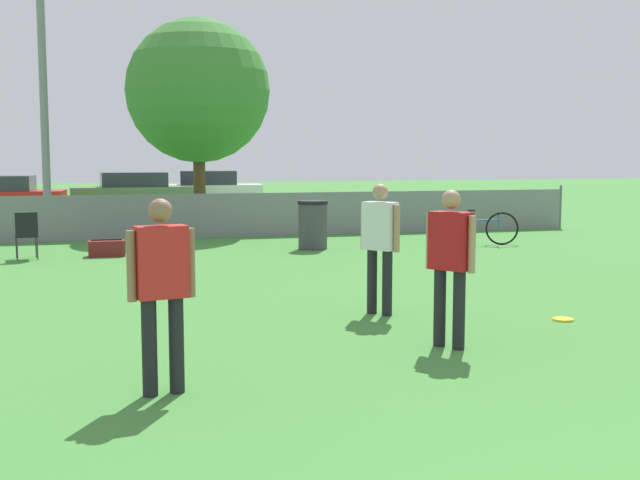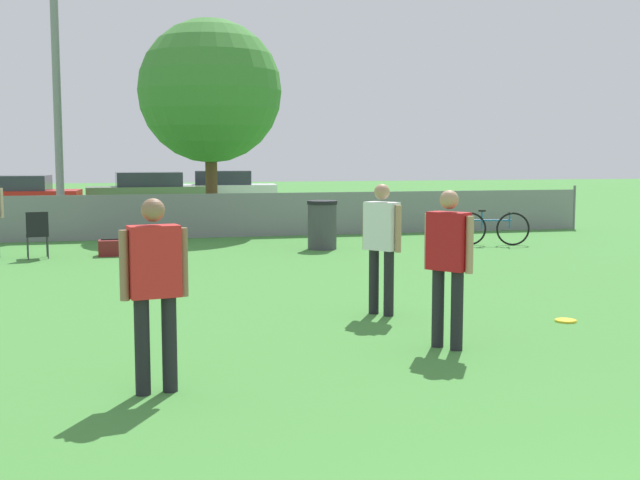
# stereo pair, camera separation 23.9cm
# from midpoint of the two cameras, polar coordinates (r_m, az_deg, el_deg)

# --- Properties ---
(fence_backline) EXTENTS (19.11, 0.07, 1.21)m
(fence_backline) POSITION_cam_midpoint_polar(r_m,az_deg,el_deg) (20.23, -7.13, 1.75)
(fence_backline) COLOR gray
(fence_backline) RESTS_ON ground_plane
(light_pole) EXTENTS (0.90, 0.36, 10.12)m
(light_pole) POSITION_cam_midpoint_polar(r_m,az_deg,el_deg) (21.72, -19.59, 15.77)
(light_pole) COLOR gray
(light_pole) RESTS_ON ground_plane
(tree_near_pole) EXTENTS (3.80, 3.80, 5.65)m
(tree_near_pole) POSITION_cam_midpoint_polar(r_m,az_deg,el_deg) (21.82, -8.98, 10.41)
(tree_near_pole) COLOR brown
(tree_near_pole) RESTS_ON ground_plane
(player_defender_red) EXTENTS (0.58, 0.29, 1.68)m
(player_defender_red) POSITION_cam_midpoint_polar(r_m,az_deg,el_deg) (6.95, -12.16, -2.93)
(player_defender_red) COLOR black
(player_defender_red) RESTS_ON ground_plane
(player_receiver_white) EXTENTS (0.43, 0.49, 1.68)m
(player_receiver_white) POSITION_cam_midpoint_polar(r_m,az_deg,el_deg) (10.26, 3.62, 0.06)
(player_receiver_white) COLOR black
(player_receiver_white) RESTS_ON ground_plane
(player_thrower_red) EXTENTS (0.42, 0.50, 1.68)m
(player_thrower_red) POSITION_cam_midpoint_polar(r_m,az_deg,el_deg) (8.55, 8.45, -1.19)
(player_thrower_red) COLOR black
(player_thrower_red) RESTS_ON ground_plane
(frisbee_disc) EXTENTS (0.27, 0.27, 0.03)m
(frisbee_disc) POSITION_cam_midpoint_polar(r_m,az_deg,el_deg) (10.43, 16.27, -5.43)
(frisbee_disc) COLOR yellow
(frisbee_disc) RESTS_ON ground_plane
(folding_chair_sideline) EXTENTS (0.48, 0.48, 0.94)m
(folding_chair_sideline) POSITION_cam_midpoint_polar(r_m,az_deg,el_deg) (16.80, -20.54, 0.52)
(folding_chair_sideline) COLOR #333338
(folding_chair_sideline) RESTS_ON ground_plane
(bicycle_sideline) EXTENTS (1.67, 0.61, 0.81)m
(bicycle_sideline) POSITION_cam_midpoint_polar(r_m,az_deg,el_deg) (18.68, 10.99, 0.85)
(bicycle_sideline) COLOR black
(bicycle_sideline) RESTS_ON ground_plane
(trash_bin) EXTENTS (0.66, 0.66, 1.06)m
(trash_bin) POSITION_cam_midpoint_polar(r_m,az_deg,el_deg) (17.51, -0.91, 1.09)
(trash_bin) COLOR #3F3F44
(trash_bin) RESTS_ON ground_plane
(gear_bag_sideline) EXTENTS (0.72, 0.39, 0.35)m
(gear_bag_sideline) POSITION_cam_midpoint_polar(r_m,az_deg,el_deg) (16.89, -15.32, -0.57)
(gear_bag_sideline) COLOR maroon
(gear_bag_sideline) RESTS_ON ground_plane
(parked_car_red) EXTENTS (4.28, 2.11, 1.37)m
(parked_car_red) POSITION_cam_midpoint_polar(r_m,az_deg,el_deg) (28.98, -22.05, 2.88)
(parked_car_red) COLOR black
(parked_car_red) RESTS_ON ground_plane
(parked_car_olive) EXTENTS (4.61, 1.97, 1.43)m
(parked_car_olive) POSITION_cam_midpoint_polar(r_m,az_deg,el_deg) (30.56, -13.32, 3.33)
(parked_car_olive) COLOR black
(parked_car_olive) RESTS_ON ground_plane
(parked_car_white) EXTENTS (4.34, 2.23, 1.44)m
(parked_car_white) POSITION_cam_midpoint_polar(r_m,az_deg,el_deg) (32.13, -8.15, 3.55)
(parked_car_white) COLOR black
(parked_car_white) RESTS_ON ground_plane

